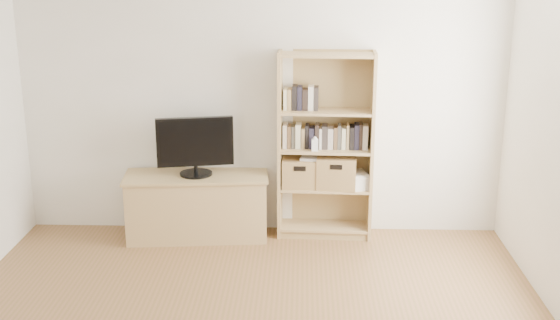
{
  "coord_description": "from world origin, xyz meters",
  "views": [
    {
      "loc": [
        0.39,
        -3.89,
        2.58
      ],
      "look_at": [
        0.19,
        1.9,
        0.87
      ],
      "focal_mm": 45.0,
      "sensor_mm": 36.0,
      "label": 1
    }
  ],
  "objects_px": {
    "basket_left": "(300,172)",
    "bookshelf": "(326,146)",
    "television": "(195,146)",
    "laptop": "(318,158)",
    "tv_stand": "(197,207)",
    "baby_monitor": "(315,145)",
    "basket_right": "(337,172)"
  },
  "relations": [
    {
      "from": "tv_stand",
      "to": "basket_left",
      "type": "xyz_separation_m",
      "value": [
        0.96,
        0.09,
        0.33
      ]
    },
    {
      "from": "laptop",
      "to": "television",
      "type": "bearing_deg",
      "value": -167.01
    },
    {
      "from": "bookshelf",
      "to": "tv_stand",
      "type": "bearing_deg",
      "value": -173.71
    },
    {
      "from": "tv_stand",
      "to": "basket_left",
      "type": "relative_size",
      "value": 3.92
    },
    {
      "from": "laptop",
      "to": "basket_right",
      "type": "bearing_deg",
      "value": 9.19
    },
    {
      "from": "tv_stand",
      "to": "baby_monitor",
      "type": "bearing_deg",
      "value": -5.86
    },
    {
      "from": "basket_left",
      "to": "laptop",
      "type": "distance_m",
      "value": 0.22
    },
    {
      "from": "baby_monitor",
      "to": "laptop",
      "type": "bearing_deg",
      "value": 65.91
    },
    {
      "from": "bookshelf",
      "to": "laptop",
      "type": "xyz_separation_m",
      "value": [
        -0.06,
        -0.01,
        -0.11
      ]
    },
    {
      "from": "tv_stand",
      "to": "baby_monitor",
      "type": "height_order",
      "value": "baby_monitor"
    },
    {
      "from": "tv_stand",
      "to": "laptop",
      "type": "xyz_separation_m",
      "value": [
        1.13,
        0.08,
        0.47
      ]
    },
    {
      "from": "basket_right",
      "to": "laptop",
      "type": "relative_size",
      "value": 1.15
    },
    {
      "from": "bookshelf",
      "to": "laptop",
      "type": "relative_size",
      "value": 5.59
    },
    {
      "from": "bookshelf",
      "to": "basket_right",
      "type": "bearing_deg",
      "value": -2.6
    },
    {
      "from": "basket_left",
      "to": "laptop",
      "type": "relative_size",
      "value": 1.05
    },
    {
      "from": "laptop",
      "to": "basket_left",
      "type": "bearing_deg",
      "value": -175.37
    },
    {
      "from": "basket_right",
      "to": "laptop",
      "type": "bearing_deg",
      "value": -175.06
    },
    {
      "from": "bookshelf",
      "to": "basket_left",
      "type": "xyz_separation_m",
      "value": [
        -0.23,
        0.0,
        -0.25
      ]
    },
    {
      "from": "basket_right",
      "to": "baby_monitor",
      "type": "bearing_deg",
      "value": -152.98
    },
    {
      "from": "television",
      "to": "baby_monitor",
      "type": "relative_size",
      "value": 6.3
    },
    {
      "from": "basket_left",
      "to": "laptop",
      "type": "height_order",
      "value": "laptop"
    },
    {
      "from": "baby_monitor",
      "to": "basket_left",
      "type": "height_order",
      "value": "baby_monitor"
    },
    {
      "from": "bookshelf",
      "to": "laptop",
      "type": "distance_m",
      "value": 0.12
    },
    {
      "from": "basket_left",
      "to": "bookshelf",
      "type": "bearing_deg",
      "value": 0.22
    },
    {
      "from": "tv_stand",
      "to": "basket_left",
      "type": "distance_m",
      "value": 1.02
    },
    {
      "from": "basket_right",
      "to": "tv_stand",
      "type": "bearing_deg",
      "value": -171.75
    },
    {
      "from": "television",
      "to": "laptop",
      "type": "distance_m",
      "value": 1.14
    },
    {
      "from": "laptop",
      "to": "bookshelf",
      "type": "bearing_deg",
      "value": 17.16
    },
    {
      "from": "basket_right",
      "to": "laptop",
      "type": "height_order",
      "value": "basket_right"
    },
    {
      "from": "bookshelf",
      "to": "basket_left",
      "type": "height_order",
      "value": "bookshelf"
    },
    {
      "from": "baby_monitor",
      "to": "bookshelf",
      "type": "bearing_deg",
      "value": 41.82
    },
    {
      "from": "basket_right",
      "to": "television",
      "type": "bearing_deg",
      "value": -171.75
    }
  ]
}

